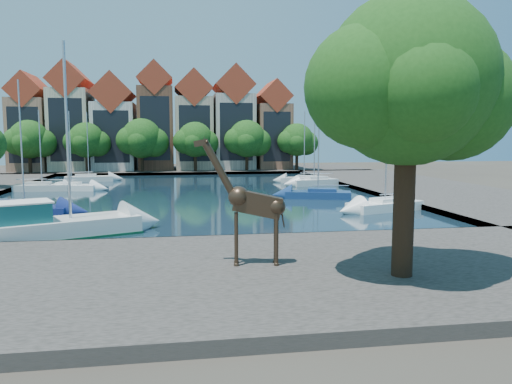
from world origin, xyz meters
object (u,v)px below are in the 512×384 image
(plane_tree, at_px, (411,86))
(motorsailer, at_px, (43,224))
(sailboat_right_a, at_px, (385,204))
(giraffe_statue, at_px, (250,203))

(plane_tree, bearing_deg, motorsailer, 144.28)
(sailboat_right_a, bearing_deg, motorsailer, -163.07)
(motorsailer, xyz_separation_m, sailboat_right_a, (23.43, 7.13, -0.32))
(plane_tree, bearing_deg, sailboat_right_a, 68.42)
(plane_tree, distance_m, motorsailer, 20.88)
(plane_tree, height_order, motorsailer, same)
(motorsailer, bearing_deg, sailboat_right_a, 16.93)
(plane_tree, bearing_deg, giraffe_statue, 155.47)
(giraffe_statue, height_order, sailboat_right_a, sailboat_right_a)
(sailboat_right_a, bearing_deg, giraffe_statue, -128.93)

